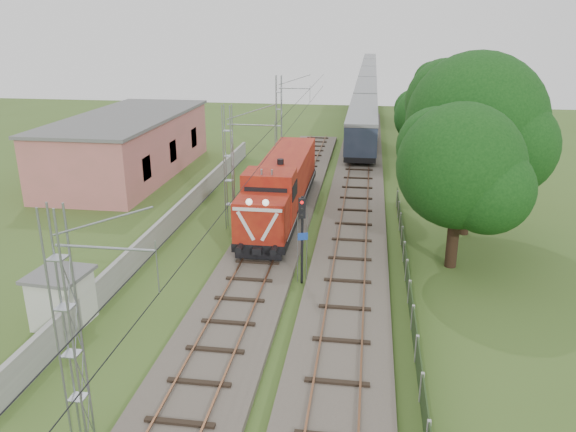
% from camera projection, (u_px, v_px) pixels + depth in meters
% --- Properties ---
extents(ground, '(140.00, 140.00, 0.00)m').
position_uv_depth(ground, '(232.00, 322.00, 25.34)').
color(ground, '#405921').
rests_on(ground, ground).
extents(track_main, '(4.20, 70.00, 0.45)m').
position_uv_depth(track_main, '(261.00, 257.00, 31.82)').
color(track_main, '#6B6054').
rests_on(track_main, ground).
extents(track_side, '(4.20, 80.00, 0.45)m').
position_uv_depth(track_side, '(357.00, 195.00, 43.29)').
color(track_side, '#6B6054').
rests_on(track_side, ground).
extents(catenary, '(3.31, 70.00, 8.00)m').
position_uv_depth(catenary, '(230.00, 168.00, 35.62)').
color(catenary, gray).
rests_on(catenary, ground).
extents(boundary_wall, '(0.25, 40.00, 1.50)m').
position_uv_depth(boundary_wall, '(179.00, 214.00, 37.19)').
color(boundary_wall, '#9E9E99').
rests_on(boundary_wall, ground).
extents(station_building, '(8.40, 20.40, 5.22)m').
position_uv_depth(station_building, '(129.00, 145.00, 48.94)').
color(station_building, '#C96C6D').
rests_on(station_building, ground).
extents(fence, '(0.12, 32.00, 1.20)m').
position_uv_depth(fence, '(409.00, 292.00, 26.85)').
color(fence, black).
rests_on(fence, ground).
extents(locomotive, '(3.01, 17.20, 4.37)m').
position_uv_depth(locomotive, '(282.00, 186.00, 38.20)').
color(locomotive, black).
rests_on(locomotive, ground).
extents(coach_rake, '(3.07, 114.58, 3.54)m').
position_uv_depth(coach_rake, '(368.00, 80.00, 103.75)').
color(coach_rake, black).
rests_on(coach_rake, ground).
extents(signal_post, '(0.50, 0.40, 4.71)m').
position_uv_depth(signal_post, '(302.00, 225.00, 27.96)').
color(signal_post, black).
rests_on(signal_post, ground).
extents(relay_hut, '(2.60, 2.60, 2.49)m').
position_uv_depth(relay_hut, '(62.00, 298.00, 24.83)').
color(relay_hut, beige).
rests_on(relay_hut, ground).
extents(tree_a, '(6.97, 6.64, 9.03)m').
position_uv_depth(tree_a, '(462.00, 168.00, 29.22)').
color(tree_a, '#332114').
rests_on(tree_a, ground).
extents(tree_b, '(8.73, 8.32, 11.32)m').
position_uv_depth(tree_b, '(477.00, 124.00, 33.47)').
color(tree_b, '#332114').
rests_on(tree_b, ground).
extents(tree_c, '(5.62, 5.35, 7.29)m').
position_uv_depth(tree_c, '(424.00, 117.00, 51.08)').
color(tree_c, '#332114').
rests_on(tree_c, ground).
extents(tree_d, '(6.96, 6.63, 9.02)m').
position_uv_depth(tree_d, '(444.00, 89.00, 62.79)').
color(tree_d, '#332114').
rests_on(tree_d, ground).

